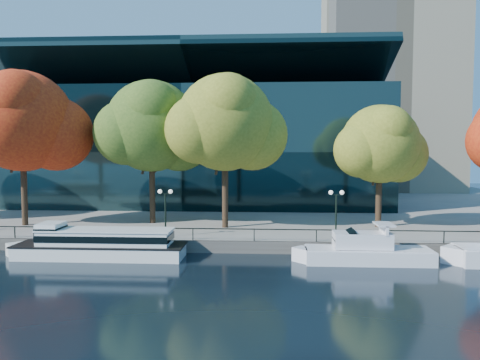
# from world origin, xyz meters

# --- Properties ---
(ground) EXTENTS (160.00, 160.00, 0.00)m
(ground) POSITION_xyz_m (0.00, 0.00, 0.00)
(ground) COLOR black
(ground) RESTS_ON ground
(promenade) EXTENTS (90.00, 67.08, 1.00)m
(promenade) POSITION_xyz_m (0.00, 36.38, 0.50)
(promenade) COLOR slate
(promenade) RESTS_ON ground
(railing) EXTENTS (88.20, 0.08, 0.99)m
(railing) POSITION_xyz_m (0.00, 3.25, 1.94)
(railing) COLOR black
(railing) RESTS_ON promenade
(convention_building) EXTENTS (50.00, 24.57, 21.43)m
(convention_building) POSITION_xyz_m (-4.00, 31.79, 8.51)
(convention_building) COLOR black
(convention_building) RESTS_ON ground
(office_tower) EXTENTS (22.50, 22.50, 65.90)m
(office_tower) POSITION_xyz_m (28.00, 55.00, 33.02)
(office_tower) COLOR gray
(office_tower) RESTS_ON ground
(tour_boat) EXTENTS (14.32, 3.19, 2.72)m
(tour_boat) POSITION_xyz_m (-7.18, 0.83, 1.16)
(tour_boat) COLOR white
(tour_boat) RESTS_ON ground
(cruiser_near) EXTENTS (10.27, 2.64, 2.97)m
(cruiser_near) POSITION_xyz_m (13.12, 0.49, 0.92)
(cruiser_near) COLOR white
(cruiser_near) RESTS_ON ground
(tree_1) EXTENTS (12.09, 9.91, 14.91)m
(tree_1) POSITION_xyz_m (-17.31, 9.53, 10.86)
(tree_1) COLOR black
(tree_1) RESTS_ON promenade
(tree_2) EXTENTS (11.33, 9.29, 14.19)m
(tree_2) POSITION_xyz_m (-5.26, 11.64, 10.47)
(tree_2) COLOR black
(tree_2) RESTS_ON promenade
(tree_3) EXTENTS (11.34, 9.30, 14.41)m
(tree_3) POSITION_xyz_m (2.25, 9.42, 10.67)
(tree_3) COLOR black
(tree_3) RESTS_ON promenade
(tree_4) EXTENTS (9.22, 7.56, 11.55)m
(tree_4) POSITION_xyz_m (16.73, 10.56, 8.69)
(tree_4) COLOR black
(tree_4) RESTS_ON promenade
(lamp_1) EXTENTS (1.26, 0.36, 4.03)m
(lamp_1) POSITION_xyz_m (-2.53, 4.50, 3.98)
(lamp_1) COLOR black
(lamp_1) RESTS_ON promenade
(lamp_2) EXTENTS (1.26, 0.36, 4.03)m
(lamp_2) POSITION_xyz_m (11.72, 4.50, 3.98)
(lamp_2) COLOR black
(lamp_2) RESTS_ON promenade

